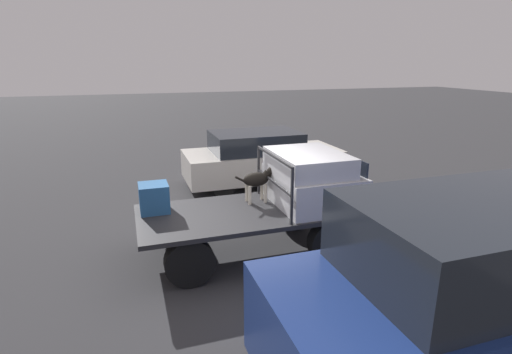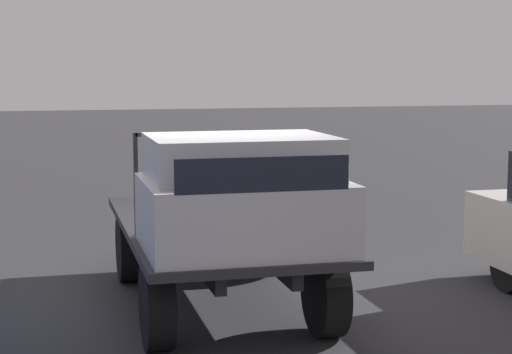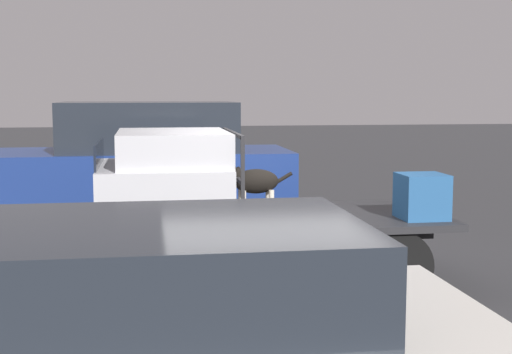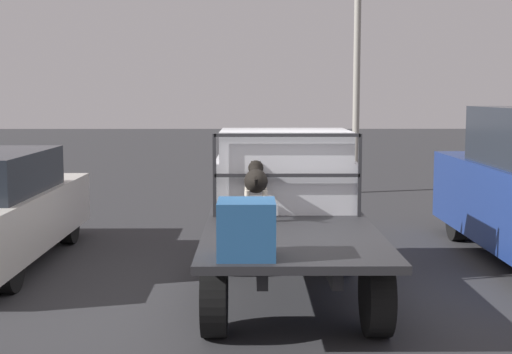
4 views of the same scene
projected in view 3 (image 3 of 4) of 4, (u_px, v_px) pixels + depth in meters
The scene contains 7 objects.
ground_plane at pixel (271, 287), 8.44m from camera, with size 80.00×80.00×0.00m, color #2D2D30.
flatbed_truck at pixel (271, 236), 8.36m from camera, with size 4.03×1.88×0.87m.
truck_cab at pixel (166, 177), 8.09m from camera, with size 1.44×1.76×1.00m.
truck_headboard at pixel (233, 161), 8.19m from camera, with size 0.04×1.76×0.99m.
dog at pixel (251, 182), 7.87m from camera, with size 0.85×0.27×0.71m.
cargo_crate at pixel (422, 196), 8.10m from camera, with size 0.51×0.51×0.51m.
parked_pickup_far at pixel (138, 169), 11.69m from camera, with size 5.12×1.96×2.14m.
Camera 3 is at (1.45, 8.10, 2.31)m, focal length 50.00 mm.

